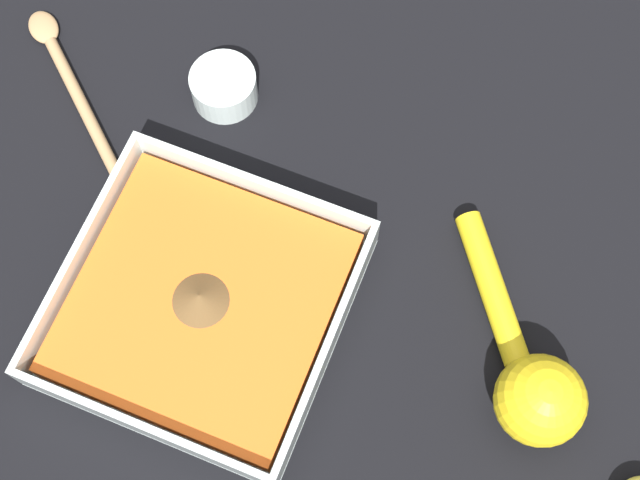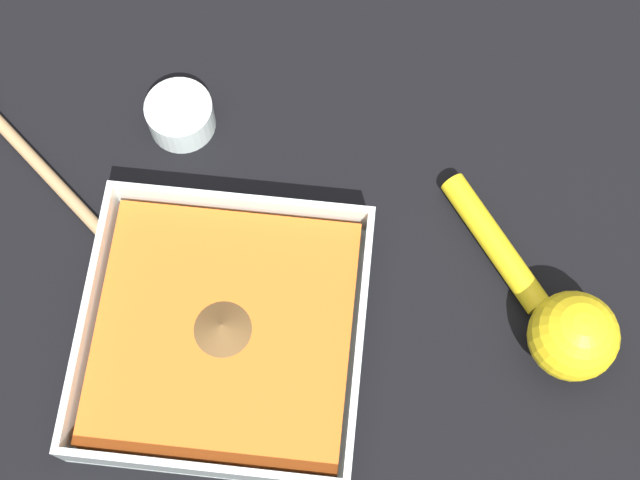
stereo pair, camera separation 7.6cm
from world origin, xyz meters
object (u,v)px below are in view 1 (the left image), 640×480
object	(u,v)px
spice_bowl	(224,88)
lemon_squeezer	(532,382)
square_dish	(203,306)
wooden_spoon	(74,89)

from	to	relation	value
spice_bowl	lemon_squeezer	distance (m)	0.39
square_dish	lemon_squeezer	distance (m)	0.28
lemon_squeezer	wooden_spoon	size ratio (longest dim) A/B	1.01
square_dish	spice_bowl	world-z (taller)	square_dish
lemon_squeezer	square_dish	bearing A→B (deg)	-118.88
square_dish	lemon_squeezer	size ratio (longest dim) A/B	1.26
spice_bowl	lemon_squeezer	size ratio (longest dim) A/B	0.34
lemon_squeezer	spice_bowl	bearing A→B (deg)	-151.81
spice_bowl	lemon_squeezer	world-z (taller)	lemon_squeezer
square_dish	spice_bowl	xyz separation A→B (m)	(0.07, -0.20, -0.00)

